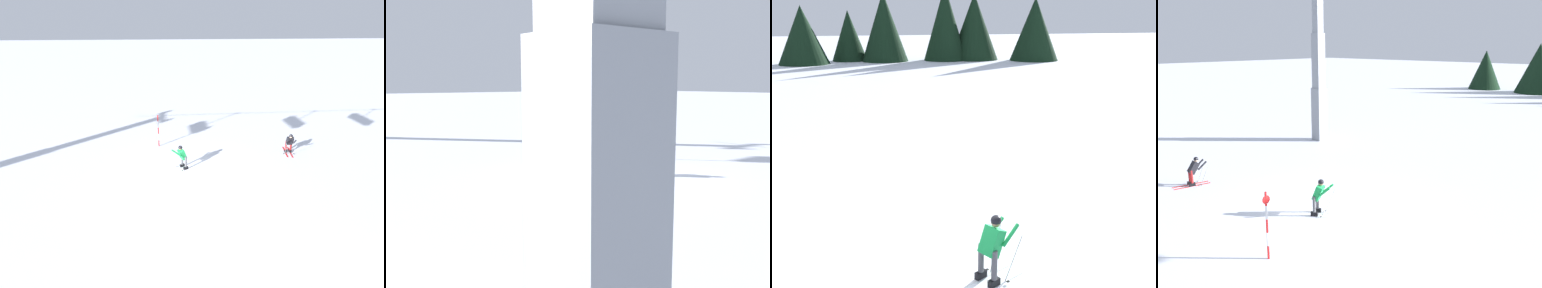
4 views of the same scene
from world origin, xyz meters
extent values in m
plane|color=white|center=(0.00, 0.00, 0.00)|extent=(260.00, 260.00, 0.00)
cube|color=white|center=(0.16, -0.64, 0.01)|extent=(1.57, 0.87, 0.01)
cube|color=black|center=(0.16, -0.64, 0.09)|extent=(0.30, 0.23, 0.16)
cylinder|color=#4C4C51|center=(0.16, -0.64, 0.50)|extent=(0.13, 0.13, 0.66)
cube|color=white|center=(0.35, -1.00, 0.01)|extent=(1.57, 0.87, 0.01)
cube|color=black|center=(0.35, -1.00, 0.09)|extent=(0.30, 0.23, 0.16)
cylinder|color=#4C4C51|center=(0.35, -1.00, 0.50)|extent=(0.13, 0.13, 0.66)
cube|color=green|center=(0.35, -0.77, 0.94)|extent=(0.61, 0.59, 0.66)
sphere|color=#997051|center=(0.45, -0.71, 1.34)|extent=(0.22, 0.22, 0.22)
sphere|color=black|center=(0.45, -0.71, 1.38)|extent=(0.23, 0.23, 0.23)
cylinder|color=green|center=(0.54, -0.41, 1.06)|extent=(0.47, 0.30, 0.43)
cylinder|color=gray|center=(0.55, -0.35, 0.45)|extent=(0.36, 0.33, 1.13)
cylinder|color=black|center=(0.37, -0.39, 0.05)|extent=(0.07, 0.07, 0.01)
cylinder|color=green|center=(0.75, -0.82, 1.06)|extent=(0.47, 0.30, 0.43)
cylinder|color=gray|center=(0.80, -0.84, 0.45)|extent=(0.46, 0.12, 1.13)
cylinder|color=black|center=(0.67, -0.96, 0.05)|extent=(0.07, 0.07, 0.01)
cone|color=black|center=(20.25, 47.17, 3.90)|extent=(6.16, 6.16, 7.81)
cone|color=black|center=(13.08, 50.06, 4.16)|extent=(6.23, 6.23, 8.31)
cone|color=black|center=(9.27, 49.96, 4.64)|extent=(5.52, 5.52, 9.28)
cone|color=black|center=(1.63, 50.33, 4.19)|extent=(5.76, 5.76, 8.38)
cone|color=black|center=(-2.70, 51.93, 3.11)|extent=(4.39, 4.39, 6.22)
cone|color=black|center=(-7.93, 48.65, 3.35)|extent=(5.89, 5.89, 6.71)
camera|label=1|loc=(1.30, 14.87, 8.11)|focal=27.76mm
camera|label=2|loc=(-11.86, 10.81, 3.35)|focal=43.21mm
camera|label=3|loc=(-2.25, -9.24, 5.53)|focal=43.24mm
camera|label=4|loc=(11.88, -11.64, 6.74)|focal=39.28mm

